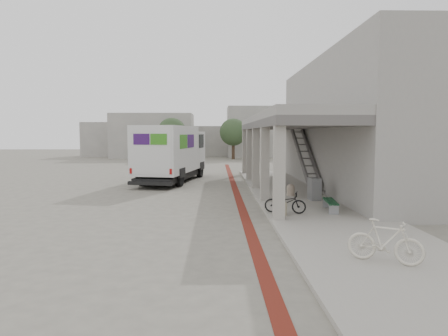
{
  "coord_description": "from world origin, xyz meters",
  "views": [
    {
      "loc": [
        -0.07,
        -17.04,
        3.07
      ],
      "look_at": [
        0.28,
        -0.19,
        1.6
      ],
      "focal_mm": 32.0,
      "sensor_mm": 36.0,
      "label": 1
    }
  ],
  "objects_px": {
    "bench": "(331,204)",
    "utility_cabinet": "(314,189)",
    "fedex_truck": "(172,152)",
    "bicycle_cream": "(385,241)",
    "bicycle_black": "(285,202)"
  },
  "relations": [
    {
      "from": "fedex_truck",
      "to": "bench",
      "type": "relative_size",
      "value": 5.04
    },
    {
      "from": "utility_cabinet",
      "to": "bench",
      "type": "bearing_deg",
      "value": -96.9
    },
    {
      "from": "fedex_truck",
      "to": "utility_cabinet",
      "type": "bearing_deg",
      "value": -36.41
    },
    {
      "from": "bench",
      "to": "utility_cabinet",
      "type": "distance_m",
      "value": 2.48
    },
    {
      "from": "fedex_truck",
      "to": "utility_cabinet",
      "type": "distance_m",
      "value": 10.69
    },
    {
      "from": "bicycle_black",
      "to": "bicycle_cream",
      "type": "height_order",
      "value": "bicycle_cream"
    },
    {
      "from": "bicycle_cream",
      "to": "bicycle_black",
      "type": "bearing_deg",
      "value": 43.38
    },
    {
      "from": "bench",
      "to": "fedex_truck",
      "type": "bearing_deg",
      "value": 131.38
    },
    {
      "from": "utility_cabinet",
      "to": "bicycle_cream",
      "type": "height_order",
      "value": "bicycle_cream"
    },
    {
      "from": "fedex_truck",
      "to": "bicycle_cream",
      "type": "distance_m",
      "value": 17.77
    },
    {
      "from": "bench",
      "to": "utility_cabinet",
      "type": "relative_size",
      "value": 1.72
    },
    {
      "from": "bench",
      "to": "bicycle_cream",
      "type": "xyz_separation_m",
      "value": [
        -0.52,
        -6.12,
        0.22
      ]
    },
    {
      "from": "bench",
      "to": "bicycle_black",
      "type": "distance_m",
      "value": 1.86
    },
    {
      "from": "fedex_truck",
      "to": "bicycle_cream",
      "type": "height_order",
      "value": "fedex_truck"
    },
    {
      "from": "bench",
      "to": "bicycle_cream",
      "type": "bearing_deg",
      "value": -88.21
    }
  ]
}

